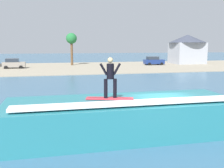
{
  "coord_description": "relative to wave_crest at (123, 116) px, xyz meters",
  "views": [
    {
      "loc": [
        -4.93,
        -10.89,
        4.17
      ],
      "look_at": [
        -1.79,
        2.83,
        2.05
      ],
      "focal_mm": 41.14,
      "sensor_mm": 36.0,
      "label": 1
    }
  ],
  "objects": [
    {
      "name": "surfboard",
      "position": [
        -0.77,
        -0.53,
        1.0
      ],
      "size": [
        2.1,
        0.98,
        0.06
      ],
      "color": "#D8333F",
      "rests_on": "wave_crest"
    },
    {
      "name": "shoreline_bank",
      "position": [
        1.79,
        38.05,
        -0.82
      ],
      "size": [
        120.0,
        26.14,
        0.09
      ],
      "color": "gray",
      "rests_on": "ground_plane"
    },
    {
      "name": "house_gabled_white",
      "position": [
        26.69,
        42.28,
        2.85
      ],
      "size": [
        8.36,
        8.36,
        6.6
      ],
      "color": "#9EA3AD",
      "rests_on": "ground_plane"
    },
    {
      "name": "wave_crest",
      "position": [
        0.0,
        0.0,
        0.0
      ],
      "size": [
        10.88,
        3.81,
        1.83
      ],
      "color": "#23737E",
      "rests_on": "ground_plane"
    },
    {
      "name": "tree_tall_bare",
      "position": [
        0.67,
        42.95,
        4.45
      ],
      "size": [
        2.23,
        2.23,
        6.74
      ],
      "color": "brown",
      "rests_on": "ground_plane"
    },
    {
      "name": "car_far_shore",
      "position": [
        17.63,
        39.84,
        0.08
      ],
      "size": [
        4.2,
        2.15,
        1.86
      ],
      "color": "navy",
      "rests_on": "ground_plane"
    },
    {
      "name": "car_near_shore",
      "position": [
        -10.15,
        37.75,
        0.08
      ],
      "size": [
        3.88,
        2.2,
        1.86
      ],
      "color": "gray",
      "rests_on": "ground_plane"
    },
    {
      "name": "surfer",
      "position": [
        -0.75,
        -0.56,
        2.02
      ],
      "size": [
        0.94,
        0.32,
        1.77
      ],
      "color": "black",
      "rests_on": "surfboard"
    },
    {
      "name": "ground_plane",
      "position": [
        1.79,
        -0.44,
        -0.86
      ],
      "size": [
        260.0,
        260.0,
        0.0
      ],
      "primitive_type": "plane",
      "color": "#375F7C"
    }
  ]
}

